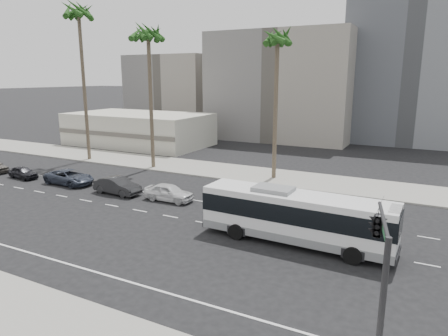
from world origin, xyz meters
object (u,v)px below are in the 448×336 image
Objects in this scene: traffic_signal at (378,233)px; palm_near at (277,42)px; car_b at (117,186)px; palm_mid at (148,38)px; car_a at (169,192)px; palm_far at (79,16)px; city_bus at (296,215)px; car_c at (69,177)px; car_d at (23,172)px.

traffic_signal is 0.42× the size of palm_near.
car_b is at bearing -132.25° from palm_near.
car_b is at bearing -70.45° from palm_mid.
car_a is 0.29× the size of palm_near.
palm_far is (-38.11, 23.76, 12.44)m from traffic_signal.
city_bus is 25.15m from car_c.
palm_near reaches higher than traffic_signal.
car_b reaches higher than car_d.
city_bus is 31.39m from car_d.
car_a is 0.94× the size of car_b.
city_bus is 2.34× the size of car_c.
palm_mid is at bearing 129.14° from traffic_signal.
traffic_signal is (18.59, -13.88, 4.63)m from car_a.
palm_far reaches higher than traffic_signal.
car_c is at bearing 173.00° from city_bus.
city_bus reaches higher than car_c.
palm_far is (-32.17, 13.69, 15.94)m from city_bus.
city_bus is at bearing -97.31° from car_c.
car_b is at bearing 140.55° from traffic_signal.
palm_near is at bearing -57.31° from car_d.
palm_mid reaches higher than palm_near.
car_a is 18.55m from car_d.
palm_near reaches higher than car_b.
city_bus is 0.76× the size of palm_mid.
palm_far is at bearing -176.07° from palm_near.
palm_mid is (-3.67, 10.32, 14.11)m from car_b.
city_bus reaches higher than car_d.
palm_mid is 10.76m from palm_far.
car_a is at bearing 132.96° from traffic_signal.
palm_near is 0.94× the size of palm_mid.
traffic_signal reaches higher than car_d.
traffic_signal reaches higher than car_b.
car_b is 13.05m from car_d.
palm_near is at bearing -26.72° from car_a.
palm_mid reaches higher than city_bus.
traffic_signal is 29.95m from palm_near.
car_a is 0.27× the size of palm_mid.
car_b is at bearing 171.14° from city_bus.
car_b is 0.24× the size of palm_far.
palm_near is 14.73m from palm_mid.
traffic_signal reaches higher than car_c.
palm_far is at bearing 179.96° from palm_mid.
traffic_signal is at bearing -115.98° from car_b.
palm_mid reaches higher than car_a.
car_c reaches higher than car_d.
car_a is at bearing 164.90° from city_bus.
car_a reaches higher than car_d.
car_d is 39.73m from traffic_signal.
traffic_signal is 37.75m from palm_mid.
traffic_signal is at bearing -128.35° from car_a.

